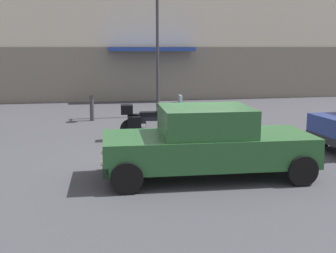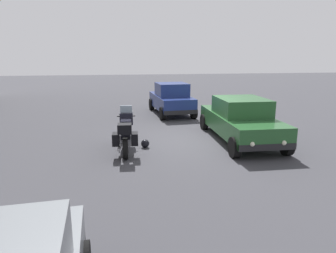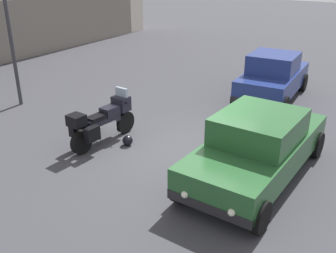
# 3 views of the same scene
# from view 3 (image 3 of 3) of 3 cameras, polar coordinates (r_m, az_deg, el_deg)

# --- Properties ---
(ground_plane) EXTENTS (80.00, 80.00, 0.00)m
(ground_plane) POSITION_cam_3_polar(r_m,az_deg,el_deg) (9.99, 4.07, -4.12)
(ground_plane) COLOR #38383D
(motorcycle) EXTENTS (2.26, 0.79, 1.36)m
(motorcycle) POSITION_cam_3_polar(r_m,az_deg,el_deg) (10.47, -9.54, 0.70)
(motorcycle) COLOR black
(motorcycle) RESTS_ON ground
(helmet) EXTENTS (0.28, 0.28, 0.28)m
(helmet) POSITION_cam_3_polar(r_m,az_deg,el_deg) (10.45, -5.93, -2.03)
(helmet) COLOR black
(helmet) RESTS_ON ground
(car_hatchback_near) EXTENTS (3.96, 2.01, 1.64)m
(car_hatchback_near) POSITION_cam_3_polar(r_m,az_deg,el_deg) (14.13, 15.09, 7.05)
(car_hatchback_near) COLOR navy
(car_hatchback_near) RESTS_ON ground
(car_sedan_far) EXTENTS (4.62, 2.03, 1.56)m
(car_sedan_far) POSITION_cam_3_polar(r_m,az_deg,el_deg) (8.87, 12.99, -2.80)
(car_sedan_far) COLOR #235128
(car_sedan_far) RESTS_ON ground
(streetlamp_curbside) EXTENTS (0.28, 0.94, 4.83)m
(streetlamp_curbside) POSITION_cam_3_polar(r_m,az_deg,el_deg) (13.51, -22.09, 14.70)
(streetlamp_curbside) COLOR #2D2D33
(streetlamp_curbside) RESTS_ON ground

